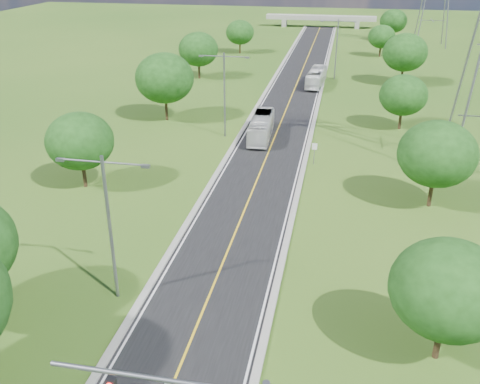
{
  "coord_description": "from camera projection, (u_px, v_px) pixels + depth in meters",
  "views": [
    {
      "loc": [
        7.62,
        -15.22,
        21.36
      ],
      "look_at": [
        0.1,
        23.32,
        3.0
      ],
      "focal_mm": 40.0,
      "sensor_mm": 36.0,
      "label": 1
    }
  ],
  "objects": [
    {
      "name": "ground",
      "position": [
        288.0,
        105.0,
        77.25
      ],
      "size": [
        260.0,
        260.0,
        0.0
      ],
      "primitive_type": "plane",
      "color": "#2A5016",
      "rests_on": "ground"
    },
    {
      "name": "bus_outbound",
      "position": [
        316.0,
        77.0,
        87.09
      ],
      "size": [
        2.94,
        9.99,
        2.75
      ],
      "primitive_type": "imported",
      "rotation": [
        0.0,
        0.0,
        3.08
      ],
      "color": "silver",
      "rests_on": "road"
    },
    {
      "name": "tree_ra",
      "position": [
        448.0,
        289.0,
        28.4
      ],
      "size": [
        6.3,
        6.3,
        7.33
      ],
      "color": "black",
      "rests_on": "ground"
    },
    {
      "name": "tree_rf",
      "position": [
        393.0,
        21.0,
        125.49
      ],
      "size": [
        6.3,
        6.3,
        7.33
      ],
      "color": "black",
      "rests_on": "ground"
    },
    {
      "name": "tree_rd",
      "position": [
        405.0,
        52.0,
        86.29
      ],
      "size": [
        7.14,
        7.14,
        8.3
      ],
      "color": "black",
      "rests_on": "ground"
    },
    {
      "name": "tree_lb",
      "position": [
        80.0,
        141.0,
        49.61
      ],
      "size": [
        6.3,
        6.3,
        7.33
      ],
      "color": "black",
      "rests_on": "ground"
    },
    {
      "name": "tree_lc",
      "position": [
        165.0,
        78.0,
        68.6
      ],
      "size": [
        7.56,
        7.56,
        8.79
      ],
      "color": "black",
      "rests_on": "ground"
    },
    {
      "name": "tree_rc",
      "position": [
        403.0,
        95.0,
        65.69
      ],
      "size": [
        5.88,
        5.88,
        6.84
      ],
      "color": "black",
      "rests_on": "ground"
    },
    {
      "name": "streetlight_far_right",
      "position": [
        337.0,
        44.0,
        89.69
      ],
      "size": [
        5.9,
        0.25,
        10.0
      ],
      "color": "slate",
      "rests_on": "ground"
    },
    {
      "name": "bus_inbound",
      "position": [
        261.0,
        127.0,
        63.77
      ],
      "size": [
        2.73,
        9.83,
        2.71
      ],
      "primitive_type": "imported",
      "rotation": [
        0.0,
        0.0,
        0.05
      ],
      "color": "silver",
      "rests_on": "road"
    },
    {
      "name": "road",
      "position": [
        292.0,
        95.0,
        82.57
      ],
      "size": [
        8.0,
        150.0,
        0.06
      ],
      "primitive_type": "cube",
      "color": "black",
      "rests_on": "ground"
    },
    {
      "name": "streetlight_mid_left",
      "position": [
        224.0,
        88.0,
        62.43
      ],
      "size": [
        5.9,
        0.25,
        10.0
      ],
      "color": "slate",
      "rests_on": "ground"
    },
    {
      "name": "curb_right",
      "position": [
        320.0,
        96.0,
        81.8
      ],
      "size": [
        0.5,
        150.0,
        0.22
      ],
      "primitive_type": "cube",
      "color": "gray",
      "rests_on": "ground"
    },
    {
      "name": "speed_limit_sign",
      "position": [
        314.0,
        150.0,
        56.09
      ],
      "size": [
        0.55,
        0.09,
        2.4
      ],
      "color": "slate",
      "rests_on": "ground"
    },
    {
      "name": "streetlight_near_left",
      "position": [
        109.0,
        217.0,
        33.1
      ],
      "size": [
        5.9,
        0.25,
        10.0
      ],
      "color": "slate",
      "rests_on": "ground"
    },
    {
      "name": "tree_rb",
      "position": [
        437.0,
        154.0,
        45.7
      ],
      "size": [
        6.72,
        6.72,
        7.82
      ],
      "color": "black",
      "rests_on": "ground"
    },
    {
      "name": "tree_le",
      "position": [
        240.0,
        32.0,
        111.71
      ],
      "size": [
        5.88,
        5.88,
        6.84
      ],
      "color": "black",
      "rests_on": "ground"
    },
    {
      "name": "overpass",
      "position": [
        321.0,
        18.0,
        147.35
      ],
      "size": [
        30.0,
        3.0,
        3.2
      ],
      "color": "gray",
      "rests_on": "ground"
    },
    {
      "name": "curb_left",
      "position": [
        265.0,
        93.0,
        83.27
      ],
      "size": [
        0.5,
        150.0,
        0.22
      ],
      "primitive_type": "cube",
      "color": "gray",
      "rests_on": "ground"
    },
    {
      "name": "tree_re",
      "position": [
        382.0,
        37.0,
        108.58
      ],
      "size": [
        5.46,
        5.46,
        6.35
      ],
      "color": "black",
      "rests_on": "ground"
    },
    {
      "name": "tree_ld",
      "position": [
        198.0,
        49.0,
        90.54
      ],
      "size": [
        6.72,
        6.72,
        7.82
      ],
      "color": "black",
      "rests_on": "ground"
    }
  ]
}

